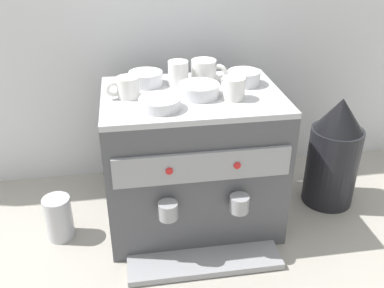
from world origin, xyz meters
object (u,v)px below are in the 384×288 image
object	(u,v)px
ceramic_bowl_1	(146,79)
ceramic_cup_1	(205,71)
ceramic_bowl_0	(160,104)
ceramic_bowl_3	(199,90)
milk_pitcher	(59,218)
ceramic_cup_0	(233,88)
coffee_grinder	(334,154)
ceramic_cup_3	(127,87)
ceramic_bowl_2	(244,78)
espresso_machine	(192,160)
ceramic_cup_2	(179,73)

from	to	relation	value
ceramic_bowl_1	ceramic_cup_1	bearing A→B (deg)	0.47
ceramic_bowl_0	ceramic_bowl_3	distance (m)	0.14
ceramic_cup_1	ceramic_bowl_3	size ratio (longest dim) A/B	0.94
ceramic_bowl_0	milk_pitcher	distance (m)	0.52
ceramic_cup_0	coffee_grinder	distance (m)	0.50
ceramic_cup_0	ceramic_bowl_3	distance (m)	0.10
ceramic_cup_1	ceramic_bowl_3	distance (m)	0.13
coffee_grinder	ceramic_cup_3	bearing A→B (deg)	-178.53
ceramic_cup_1	ceramic_bowl_1	world-z (taller)	ceramic_cup_1
ceramic_bowl_0	coffee_grinder	bearing A→B (deg)	10.80
ceramic_bowl_3	ceramic_cup_0	bearing A→B (deg)	-18.09
ceramic_bowl_0	milk_pitcher	bearing A→B (deg)	170.11
ceramic_cup_1	ceramic_bowl_3	bearing A→B (deg)	-107.89
ceramic_cup_3	milk_pitcher	world-z (taller)	ceramic_cup_3
ceramic_cup_1	ceramic_bowl_2	distance (m)	0.12
ceramic_bowl_3	milk_pitcher	bearing A→B (deg)	-178.18
ceramic_cup_1	espresso_machine	bearing A→B (deg)	-118.98
ceramic_cup_0	ceramic_bowl_0	size ratio (longest dim) A/B	0.84
espresso_machine	ceramic_cup_0	distance (m)	0.29
espresso_machine	ceramic_bowl_3	size ratio (longest dim) A/B	4.55
ceramic_cup_3	ceramic_bowl_1	distance (m)	0.11
ceramic_bowl_2	ceramic_bowl_0	bearing A→B (deg)	-151.36
ceramic_cup_2	ceramic_bowl_2	world-z (taller)	ceramic_cup_2
ceramic_cup_2	ceramic_cup_3	bearing A→B (deg)	-153.01
ceramic_cup_1	ceramic_cup_2	distance (m)	0.09
ceramic_cup_1	ceramic_cup_2	xyz separation A→B (m)	(-0.09, -0.02, 0.00)
ceramic_bowl_3	coffee_grinder	bearing A→B (deg)	5.14
ceramic_cup_0	ceramic_cup_3	world-z (taller)	ceramic_cup_0
ceramic_bowl_2	coffee_grinder	size ratio (longest dim) A/B	0.26
ceramic_cup_2	ceramic_bowl_3	distance (m)	0.12
espresso_machine	ceramic_cup_3	bearing A→B (deg)	178.42
ceramic_bowl_3	ceramic_bowl_1	bearing A→B (deg)	140.42
ceramic_cup_3	espresso_machine	bearing A→B (deg)	-1.58
coffee_grinder	ceramic_cup_0	bearing A→B (deg)	-169.25
ceramic_cup_2	milk_pitcher	bearing A→B (deg)	-163.20
ceramic_cup_1	ceramic_bowl_0	size ratio (longest dim) A/B	0.97
espresso_machine	ceramic_bowl_2	world-z (taller)	ceramic_bowl_2
ceramic_bowl_0	ceramic_cup_0	bearing A→B (deg)	10.89
ceramic_cup_3	ceramic_bowl_1	size ratio (longest dim) A/B	0.92
ceramic_cup_2	coffee_grinder	xyz separation A→B (m)	(0.53, -0.07, -0.30)
ceramic_cup_2	ceramic_cup_3	xyz separation A→B (m)	(-0.16, -0.08, -0.01)
milk_pitcher	ceramic_cup_3	bearing A→B (deg)	9.31
ceramic_cup_1	milk_pitcher	size ratio (longest dim) A/B	0.75
ceramic_cup_3	ceramic_bowl_0	bearing A→B (deg)	-48.61
ceramic_cup_1	ceramic_bowl_1	xyz separation A→B (m)	(-0.19, -0.00, -0.01)
ceramic_bowl_3	coffee_grinder	distance (m)	0.56
coffee_grinder	milk_pitcher	distance (m)	0.95
ceramic_cup_0	ceramic_cup_2	bearing A→B (deg)	135.05
espresso_machine	milk_pitcher	size ratio (longest dim) A/B	3.66
ceramic_cup_1	milk_pitcher	world-z (taller)	ceramic_cup_1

